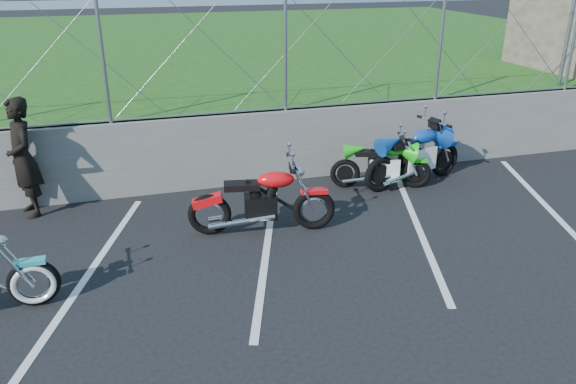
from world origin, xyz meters
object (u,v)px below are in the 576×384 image
object	(u,v)px
naked_orange	(264,203)
sportbike_blue	(415,158)
person_standing	(23,158)
sportbike_green	(382,166)

from	to	relation	value
naked_orange	sportbike_blue	distance (m)	3.31
sportbike_blue	person_standing	distance (m)	6.57
naked_orange	sportbike_green	world-z (taller)	naked_orange
sportbike_green	naked_orange	bearing A→B (deg)	-138.67
sportbike_blue	sportbike_green	bearing A→B (deg)	168.92
sportbike_blue	naked_orange	bearing A→B (deg)	-173.75
sportbike_blue	person_standing	world-z (taller)	person_standing
naked_orange	sportbike_green	distance (m)	2.69
person_standing	naked_orange	bearing A→B (deg)	43.12
sportbike_blue	person_standing	bearing A→B (deg)	161.30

